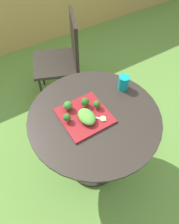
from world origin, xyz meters
name	(u,v)px	position (x,y,z in m)	size (l,w,h in m)	color
ground_plane	(93,163)	(0.00, 0.00, 0.00)	(12.00, 12.00, 0.00)	#568438
patio_table	(94,137)	(0.00, 0.00, 0.44)	(0.86, 0.86, 0.70)	#28231E
patio_chair	(64,55)	(0.23, 0.90, 0.53)	(0.57, 0.57, 0.90)	black
salad_plate	(85,116)	(-0.06, 0.03, 0.71)	(0.30, 0.30, 0.01)	maroon
drinking_glass	(123,83)	(0.31, 0.10, 0.75)	(0.07, 0.07, 0.10)	#0F8C93
fork	(92,117)	(-0.02, -0.01, 0.72)	(0.11, 0.13, 0.00)	silver
lettuce_mound	(87,117)	(-0.06, -0.01, 0.74)	(0.10, 0.14, 0.05)	#519338
broccoli_floret_0	(85,102)	(-0.01, 0.09, 0.76)	(0.05, 0.05, 0.07)	#99B770
broccoli_floret_1	(67,117)	(-0.17, 0.05, 0.75)	(0.05, 0.05, 0.06)	#99B770
broccoli_floret_2	(97,104)	(0.04, 0.04, 0.75)	(0.05, 0.05, 0.06)	#99B770
broccoli_floret_3	(68,106)	(-0.12, 0.13, 0.75)	(0.06, 0.06, 0.06)	#99B770
cucumber_slice_0	(103,119)	(0.02, -0.06, 0.72)	(0.04, 0.04, 0.01)	#8EB766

